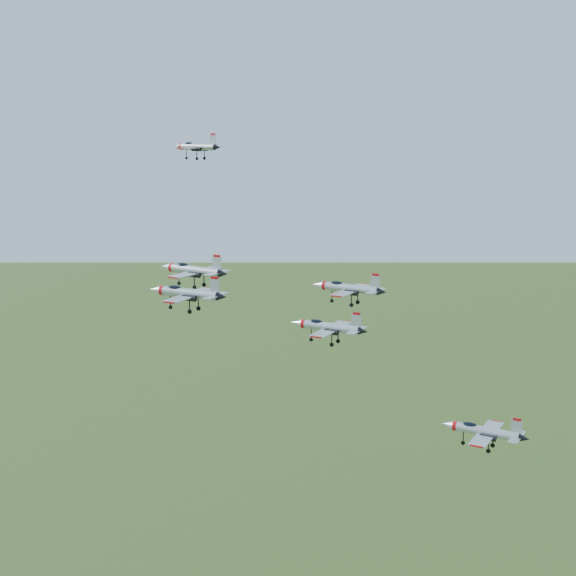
% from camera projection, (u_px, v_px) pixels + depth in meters
% --- Properties ---
extents(jet_lead, '(10.39, 8.73, 2.79)m').
position_uv_depth(jet_lead, '(196.00, 147.00, 133.80)').
color(jet_lead, '#AEB3BB').
extents(jet_left_high, '(13.47, 11.24, 3.60)m').
position_uv_depth(jet_left_high, '(193.00, 270.00, 127.28)').
color(jet_left_high, '#AEB3BB').
extents(jet_right_high, '(12.32, 10.12, 3.30)m').
position_uv_depth(jet_right_high, '(186.00, 293.00, 108.88)').
color(jet_right_high, '#AEB3BB').
extents(jet_left_low, '(12.88, 10.68, 3.44)m').
position_uv_depth(jet_left_low, '(348.00, 288.00, 126.03)').
color(jet_left_low, '#AEB3BB').
extents(jet_right_low, '(11.32, 9.34, 3.03)m').
position_uv_depth(jet_right_low, '(328.00, 327.00, 106.64)').
color(jet_right_low, '#AEB3BB').
extents(jet_trail, '(12.90, 10.67, 3.45)m').
position_uv_depth(jet_trail, '(483.00, 431.00, 114.23)').
color(jet_trail, '#AEB3BB').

